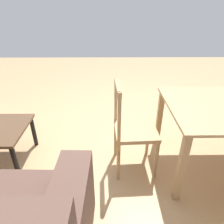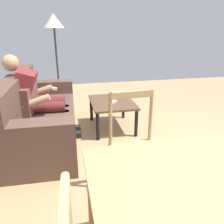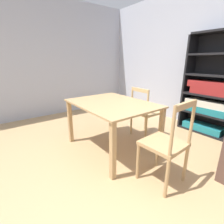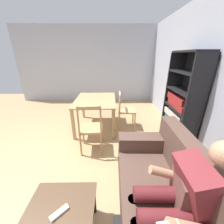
% 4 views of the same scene
% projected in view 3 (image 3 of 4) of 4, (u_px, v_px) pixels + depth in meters
% --- Properties ---
extents(ground_plane, '(8.92, 8.92, 0.00)m').
position_uv_depth(ground_plane, '(135.00, 212.00, 1.53)').
color(ground_plane, tan).
extents(wall_side, '(0.12, 5.26, 2.76)m').
position_uv_depth(wall_side, '(31.00, 59.00, 3.75)').
color(wall_side, '#ABB0BE').
rests_on(wall_side, ground_plane).
extents(bookshelf, '(0.93, 0.36, 1.83)m').
position_uv_depth(bookshelf, '(210.00, 94.00, 3.05)').
color(bookshelf, black).
rests_on(bookshelf, ground_plane).
extents(dining_table, '(1.29, 0.97, 0.75)m').
position_uv_depth(dining_table, '(112.00, 109.00, 2.48)').
color(dining_table, tan).
rests_on(dining_table, ground_plane).
extents(dining_chair_near_wall, '(0.44, 0.44, 0.90)m').
position_uv_depth(dining_chair_near_wall, '(145.00, 112.00, 2.97)').
color(dining_chair_near_wall, tan).
rests_on(dining_chair_near_wall, ground_plane).
extents(dining_chair_facing_couch, '(0.44, 0.44, 0.98)m').
position_uv_depth(dining_chair_facing_couch, '(166.00, 144.00, 1.79)').
color(dining_chair_facing_couch, tan).
rests_on(dining_chair_facing_couch, ground_plane).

